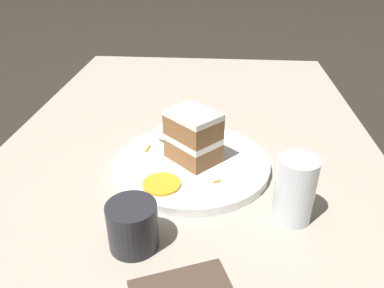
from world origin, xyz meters
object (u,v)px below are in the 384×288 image
(cake_slice, at_px, (193,136))
(drinking_glass, at_px, (294,193))
(coffee_mug, at_px, (133,224))
(orange_garnish, at_px, (162,184))
(plate, at_px, (192,164))
(cream_dollop, at_px, (165,132))

(cake_slice, bearing_deg, drinking_glass, 94.34)
(drinking_glass, height_order, coffee_mug, drinking_glass)
(orange_garnish, bearing_deg, plate, 152.32)
(plate, relative_size, orange_garnish, 4.52)
(cake_slice, relative_size, orange_garnish, 1.75)
(plate, height_order, cream_dollop, cream_dollop)
(cake_slice, distance_m, orange_garnish, 0.11)
(cream_dollop, height_order, drinking_glass, drinking_glass)
(cream_dollop, height_order, orange_garnish, cream_dollop)
(orange_garnish, xyz_separation_m, drinking_glass, (0.05, 0.22, 0.03))
(cream_dollop, bearing_deg, plate, 39.34)
(cake_slice, xyz_separation_m, drinking_glass, (0.14, 0.17, -0.02))
(cream_dollop, height_order, coffee_mug, coffee_mug)
(orange_garnish, bearing_deg, coffee_mug, -9.92)
(plate, distance_m, orange_garnish, 0.10)
(cream_dollop, xyz_separation_m, drinking_glass, (0.21, 0.24, 0.01))
(plate, bearing_deg, drinking_glass, 51.90)
(plate, relative_size, cream_dollop, 6.80)
(plate, relative_size, cake_slice, 2.58)
(orange_garnish, bearing_deg, cake_slice, 152.30)
(coffee_mug, bearing_deg, drinking_glass, 108.49)
(cream_dollop, distance_m, orange_garnish, 0.17)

